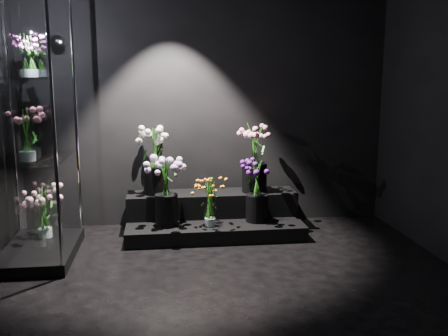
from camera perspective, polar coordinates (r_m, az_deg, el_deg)
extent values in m
plane|color=black|center=(3.90, 1.01, -14.55)|extent=(4.00, 4.00, 0.00)
plane|color=black|center=(5.52, -1.91, 7.94)|extent=(4.00, 0.00, 4.00)
plane|color=black|center=(1.60, 11.40, 1.14)|extent=(4.00, 0.00, 4.00)
cube|color=black|center=(5.31, -1.16, -6.73)|extent=(1.82, 0.81, 0.15)
cube|color=black|center=(5.44, -1.39, -4.07)|extent=(1.82, 0.40, 0.25)
cube|color=black|center=(4.97, -20.33, -8.88)|extent=(0.65, 1.08, 0.11)
cube|color=white|center=(4.76, -21.00, 1.03)|extent=(0.59, 1.02, 0.01)
cube|color=white|center=(4.71, -21.57, 9.52)|extent=(0.59, 1.02, 0.01)
cylinder|color=white|center=(5.05, -1.61, -5.36)|extent=(0.12, 0.12, 0.23)
cylinder|color=black|center=(5.09, -6.59, -4.78)|extent=(0.23, 0.23, 0.32)
cylinder|color=black|center=(5.21, 3.77, -4.58)|extent=(0.23, 0.23, 0.28)
cylinder|color=black|center=(5.36, -7.80, -1.36)|extent=(0.26, 0.26, 0.30)
cylinder|color=black|center=(5.41, 3.49, -1.09)|extent=(0.27, 0.27, 0.31)
cylinder|color=white|center=(4.57, -21.59, 2.25)|extent=(0.15, 0.15, 0.25)
cylinder|color=white|center=(4.88, -21.18, 10.84)|extent=(0.13, 0.13, 0.21)
cylinder|color=white|center=(5.13, -19.83, -6.04)|extent=(0.14, 0.14, 0.27)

